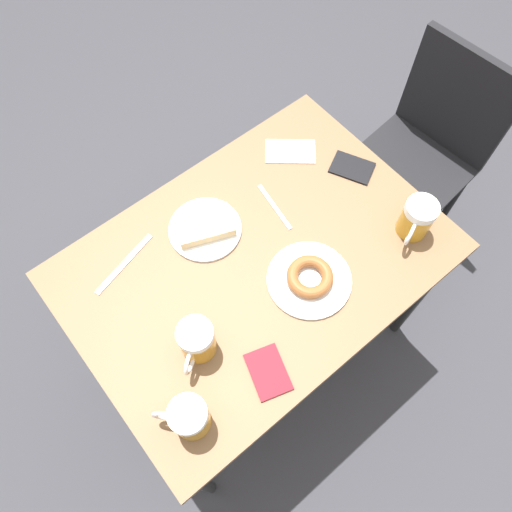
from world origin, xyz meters
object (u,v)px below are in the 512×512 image
Objects in this scene: plate_with_cake at (205,227)px; beer_mug_right at (416,219)px; passport_near_edge at (268,372)px; plate_with_donut at (310,278)px; knife at (124,264)px; chair at (430,140)px; napkin_folded at (290,152)px; beer_mug_center at (189,417)px; passport_far_edge at (352,168)px; beer_mug_left at (197,341)px; fork at (275,207)px.

beer_mug_right is at bearing 50.74° from plate_with_cake.
plate_with_donut is at bearing 116.14° from passport_near_edge.
plate_with_cake is 0.96× the size of knife.
chair is 0.87m from plate_with_donut.
beer_mug_right reaches higher than napkin_folded.
passport_near_edge is at bearing 83.28° from beer_mug_center.
plate_with_cake is 1.43× the size of passport_near_edge.
passport_near_edge is at bearing 13.39° from knife.
knife is at bearing -166.61° from passport_near_edge.
beer_mug_right is 0.82m from knife.
passport_near_edge is at bearing -16.05° from plate_with_cake.
beer_mug_center is 0.95× the size of beer_mug_right.
knife is (-0.36, -0.36, -0.01)m from plate_with_donut.
napkin_folded is (-0.17, -0.56, 0.22)m from chair.
passport_near_edge is at bearing -63.86° from plate_with_donut.
napkin_folded is (-0.43, -0.08, -0.06)m from beer_mug_right.
beer_mug_right is at bearing -4.71° from passport_far_edge.
plate_with_cake is at bearing 76.81° from knife.
passport_far_edge is at bearing 118.98° from plate_with_donut.
passport_near_edge reaches higher than napkin_folded.
plate_with_donut is 1.89× the size of beer_mug_left.
plate_with_cake is 1.20× the size of fork.
chair is 4.21× the size of plate_with_cake.
knife is 1.43× the size of passport_far_edge.
beer_mug_center is (0.29, -1.28, 0.28)m from chair.
beer_mug_center is 0.56× the size of knife.
beer_mug_right is 0.74× the size of fork.
passport_far_edge is at bearing 32.16° from napkin_folded.
fork is (-0.24, 0.08, -0.01)m from plate_with_donut.
passport_far_edge reaches higher than napkin_folded.
beer_mug_left is 0.56× the size of knife.
chair is at bearing 102.83° from beer_mug_center.
plate_with_donut is at bearing 45.05° from knife.
plate_with_cake is 1.38× the size of passport_far_edge.
napkin_folded is at bearing 122.73° from beer_mug_center.
beer_mug_center is at bearing -40.26° from plate_with_cake.
plate_with_cake is 0.22m from fork.
beer_mug_left reaches higher than knife.
passport_near_edge is (0.32, -1.06, 0.22)m from chair.
chair reaches higher than napkin_folded.
chair reaches higher than beer_mug_center.
beer_mug_right is 0.44m from napkin_folded.
beer_mug_left reaches higher than plate_with_cake.
beer_mug_left is (-0.04, -0.35, 0.05)m from plate_with_donut.
napkin_folded is 1.21× the size of passport_near_edge.
plate_with_donut reaches higher than passport_near_edge.
plate_with_cake is 0.25m from knife.
knife is at bearing 167.40° from beer_mug_center.
beer_mug_left and beer_mug_right have the same top height.
plate_with_cake is at bearing 163.95° from passport_near_edge.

